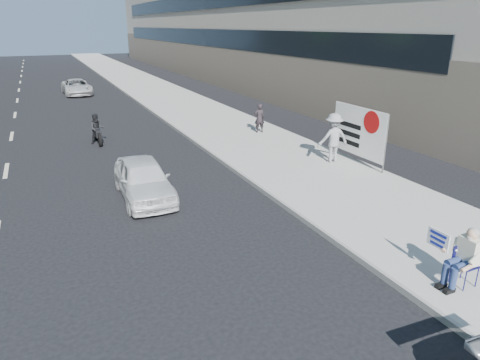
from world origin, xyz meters
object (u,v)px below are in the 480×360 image
pedestrian_woman (259,118)px  white_sedan_near (143,179)px  seated_protester (463,255)px  motorcycle (97,130)px  jogger (333,138)px  white_sedan_far (77,87)px  protest_banner (359,131)px

pedestrian_woman → white_sedan_near: bearing=48.6°
seated_protester → motorcycle: 16.50m
jogger → motorcycle: 10.95m
jogger → motorcycle: jogger is taller
seated_protester → white_sedan_near: (-4.78, 7.95, -0.22)m
seated_protester → motorcycle: seated_protester is taller
jogger → white_sedan_far: (-7.47, 23.81, -0.51)m
protest_banner → motorcycle: (-8.86, 7.89, -0.76)m
seated_protester → pedestrian_woman: size_ratio=0.90×
seated_protester → protest_banner: (3.66, 7.76, 0.53)m
pedestrian_woman → white_sedan_far: (-7.13, 18.15, -0.27)m
motorcycle → white_sedan_far: bearing=87.1°
protest_banner → seated_protester: bearing=-115.2°
jogger → pedestrian_woman: bearing=-78.0°
seated_protester → white_sedan_near: bearing=121.0°
seated_protester → protest_banner: protest_banner is taller
seated_protester → motorcycle: (-5.20, 15.66, -0.24)m
white_sedan_near → motorcycle: 7.72m
white_sedan_far → motorcycle: size_ratio=2.16×
white_sedan_near → protest_banner: bearing=0.3°
jogger → protest_banner: (0.84, -0.46, 0.28)m
white_sedan_near → white_sedan_far: white_sedan_near is taller
protest_banner → motorcycle: 11.89m
white_sedan_near → motorcycle: (-0.43, 7.71, -0.01)m
protest_banner → white_sedan_far: protest_banner is taller
seated_protester → pedestrian_woman: pedestrian_woman is taller
white_sedan_near → motorcycle: motorcycle is taller
white_sedan_far → motorcycle: motorcycle is taller
seated_protester → jogger: size_ratio=0.67×
jogger → white_sedan_near: jogger is taller
protest_banner → white_sedan_far: bearing=108.9°
motorcycle → protest_banner: bearing=-42.6°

